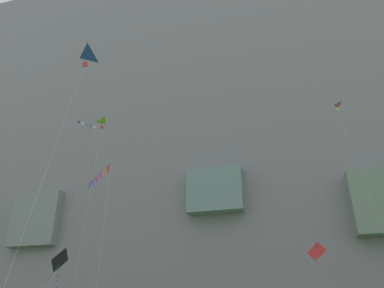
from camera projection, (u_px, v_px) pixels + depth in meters
cliff_face at (229, 132)px, 77.30m from camera, size 180.00×32.53×76.29m
kite_delta_high_right at (337, 116)px, 46.19m from camera, size 3.92×2.63×26.85m
kite_banner_high_center at (82, 148)px, 53.92m from camera, size 1.86×5.08×29.54m
kite_diamond_high_left at (317, 253)px, 41.94m from camera, size 2.80×5.47×10.37m
kite_delta_low_center at (78, 67)px, 27.52m from camera, size 1.47×5.10×20.03m
kite_delta_mid_right at (104, 133)px, 42.97m from camera, size 1.77×2.20×22.96m
kite_diamond_low_right at (59, 262)px, 28.11m from camera, size 1.53×6.01×7.33m
kite_banner_upper_left at (99, 180)px, 37.90m from camera, size 5.61×5.68×15.98m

